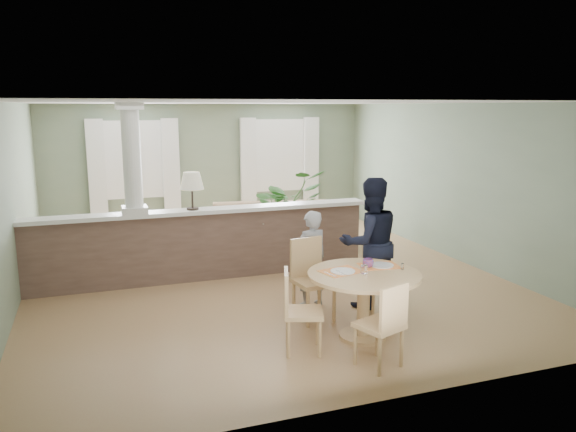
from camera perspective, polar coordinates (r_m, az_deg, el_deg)
name	(u,v)px	position (r m, az deg, el deg)	size (l,w,h in m)	color
ground	(264,277)	(8.92, -2.50, -6.18)	(8.00, 8.00, 0.00)	tan
room_shell	(250,159)	(9.15, -3.93, 5.83)	(7.02, 8.02, 2.71)	gray
pony_wall	(198,235)	(8.70, -9.16, -1.94)	(5.32, 0.38, 2.70)	brown
sofa	(274,227)	(10.50, -1.40, -1.12)	(2.92, 1.14, 0.85)	#876449
houseplant	(287,209)	(10.56, -0.13, 0.74)	(1.35, 1.17, 1.50)	#336829
dining_table	(364,286)	(6.53, 7.71, -7.07)	(1.29, 1.29, 0.88)	tan
chair_far_boy	(311,275)	(7.10, 2.33, -6.00)	(0.51, 0.51, 1.02)	tan
chair_far_man	(379,273)	(7.49, 9.21, -5.73)	(0.45, 0.45, 0.90)	tan
chair_near	(385,322)	(5.86, 9.79, -10.55)	(0.53, 0.53, 0.91)	tan
chair_side	(297,307)	(6.15, 0.90, -9.27)	(0.52, 0.52, 0.92)	tan
child_person	(311,259)	(7.48, 2.34, -4.38)	(0.48, 0.31, 1.31)	#949398
man_person	(370,243)	(7.51, 8.33, -2.71)	(0.85, 0.66, 1.74)	black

